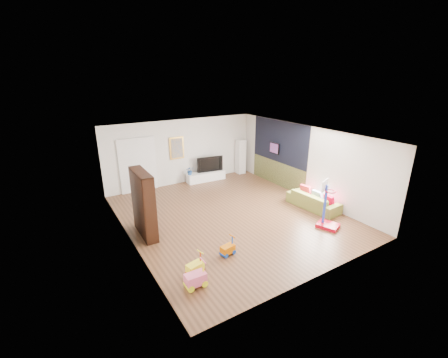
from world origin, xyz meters
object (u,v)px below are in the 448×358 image
bookshelf (144,204)px  basketball_hoop (331,205)px  media_console (206,176)px  sofa (313,201)px

bookshelf → basketball_hoop: 5.48m
media_console → basketball_hoop: (1.17, -5.67, 0.55)m
bookshelf → basketball_hoop: size_ratio=1.29×
media_console → bookshelf: size_ratio=0.89×
media_console → bookshelf: bearing=-136.7°
basketball_hoop → media_console: bearing=80.9°
media_console → sofa: size_ratio=0.91×
sofa → basketball_hoop: size_ratio=1.26×
bookshelf → sofa: (5.54, -1.27, -0.69)m
basketball_hoop → sofa: bearing=40.6°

